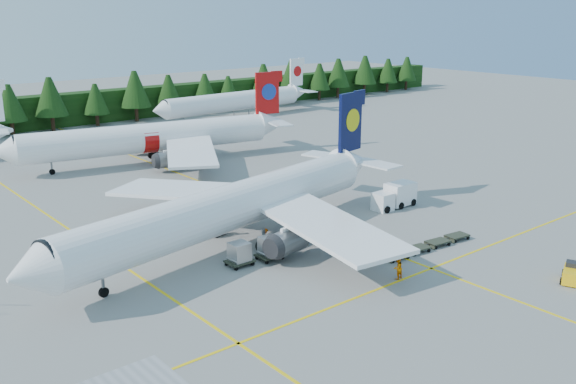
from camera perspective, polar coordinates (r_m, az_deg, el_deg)
ground at (r=55.71m, az=3.87°, el=-6.47°), size 320.00×320.00×0.00m
taxi_stripe_a at (r=64.80m, az=-17.81°, el=-3.95°), size 0.25×120.00×0.01m
taxi_stripe_b at (r=73.88m, az=-3.35°, el=-0.75°), size 0.25×120.00×0.01m
taxi_stripe_cross at (r=51.88m, az=8.45°, el=-8.36°), size 80.00×0.25×0.01m
treeline_hedge at (r=125.82m, az=-22.73°, el=6.41°), size 220.00×4.00×6.00m
airliner_navy at (r=58.06m, az=-5.83°, el=-1.67°), size 42.14×34.34×12.37m
airliner_red at (r=92.79m, az=-12.73°, el=4.63°), size 41.02×33.46×12.02m
airliner_far_right at (r=129.51m, az=-5.22°, el=8.01°), size 37.75×5.91×10.97m
service_truck at (r=71.84m, az=9.41°, el=-0.35°), size 5.47×2.09×2.64m
baggage_tug at (r=56.89m, az=23.99°, el=-6.64°), size 3.00×2.36×1.42m
dolly_train at (r=60.37m, az=12.31°, el=-4.59°), size 10.61×2.04×0.13m
uld_pair at (r=55.73m, az=-2.98°, el=-5.15°), size 5.13×2.25×1.74m
crew_a at (r=56.41m, az=7.52°, el=-5.18°), size 0.76×0.52×2.01m
crew_b at (r=53.23m, az=9.72°, el=-6.67°), size 0.94×0.75×1.89m
crew_c at (r=59.92m, az=-2.02°, el=-3.98°), size 0.59×0.74×1.59m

